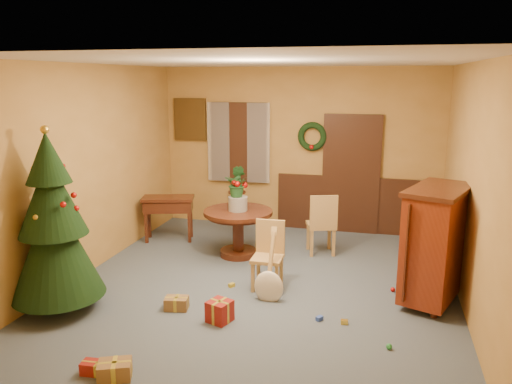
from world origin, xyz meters
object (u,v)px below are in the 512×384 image
(christmas_tree, at_px, (54,226))
(dining_table, at_px, (238,224))
(chair_near, at_px, (269,252))
(writing_desk, at_px, (168,208))
(sideboard, at_px, (436,242))

(christmas_tree, bearing_deg, dining_table, 56.68)
(chair_near, distance_m, writing_desk, 2.56)
(dining_table, distance_m, christmas_tree, 2.82)
(christmas_tree, relative_size, writing_desk, 2.36)
(sideboard, bearing_deg, chair_near, -178.06)
(writing_desk, xyz_separation_m, sideboard, (4.14, -1.41, 0.21))
(chair_near, bearing_deg, writing_desk, 144.54)
(chair_near, height_order, sideboard, sideboard)
(dining_table, distance_m, chair_near, 1.26)
(chair_near, xyz_separation_m, writing_desk, (-2.08, 1.48, 0.09))
(dining_table, xyz_separation_m, christmas_tree, (-1.52, -2.32, 0.53))
(christmas_tree, distance_m, writing_desk, 2.82)
(sideboard, bearing_deg, christmas_tree, -162.49)
(writing_desk, height_order, sideboard, sideboard)
(dining_table, bearing_deg, christmas_tree, -123.32)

